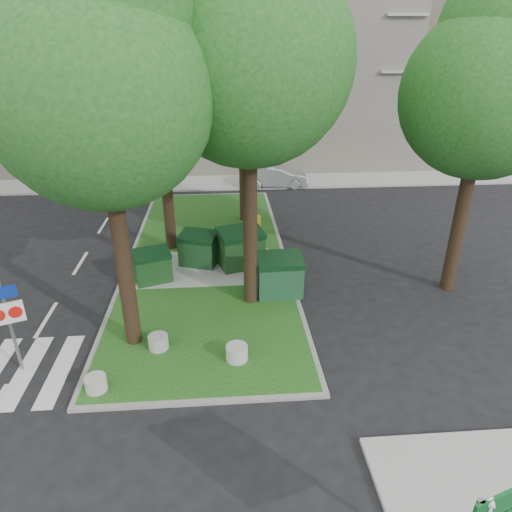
{
  "coord_description": "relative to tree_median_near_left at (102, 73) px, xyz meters",
  "views": [
    {
      "loc": [
        1.18,
        -8.57,
        8.02
      ],
      "look_at": [
        2.14,
        3.95,
        2.0
      ],
      "focal_mm": 32.0,
      "sensor_mm": 36.0,
      "label": 1
    }
  ],
  "objects": [
    {
      "name": "ground",
      "position": [
        1.41,
        -2.56,
        -7.32
      ],
      "size": [
        120.0,
        120.0,
        0.0
      ],
      "primitive_type": "plane",
      "color": "black",
      "rests_on": "ground"
    },
    {
      "name": "median_island",
      "position": [
        1.91,
        5.44,
        -7.26
      ],
      "size": [
        6.0,
        16.0,
        0.12
      ],
      "primitive_type": "cube",
      "color": "#184B15",
      "rests_on": "ground"
    },
    {
      "name": "median_kerb",
      "position": [
        1.91,
        5.44,
        -7.27
      ],
      "size": [
        6.3,
        16.3,
        0.1
      ],
      "primitive_type": "cube",
      "color": "gray",
      "rests_on": "ground"
    },
    {
      "name": "building_sidewalk",
      "position": [
        1.41,
        15.94,
        -7.26
      ],
      "size": [
        42.0,
        3.0,
        0.12
      ],
      "primitive_type": "cube",
      "color": "#999993",
      "rests_on": "ground"
    },
    {
      "name": "zebra_crossing",
      "position": [
        -2.34,
        -1.06,
        -7.31
      ],
      "size": [
        5.0,
        3.0,
        0.01
      ],
      "primitive_type": "cube",
      "color": "silver",
      "rests_on": "ground"
    },
    {
      "name": "apartment_building",
      "position": [
        1.41,
        23.44,
        0.68
      ],
      "size": [
        41.0,
        12.0,
        16.0
      ],
      "primitive_type": "cube",
      "color": "#C0B190",
      "rests_on": "ground"
    },
    {
      "name": "tree_median_near_left",
      "position": [
        0.0,
        0.0,
        0.0
      ],
      "size": [
        5.2,
        5.2,
        10.53
      ],
      "color": "black",
      "rests_on": "ground"
    },
    {
      "name": "tree_median_near_right",
      "position": [
        3.5,
        2.0,
        0.67
      ],
      "size": [
        5.6,
        5.6,
        11.46
      ],
      "color": "black",
      "rests_on": "ground"
    },
    {
      "name": "tree_median_mid",
      "position": [
        0.5,
        6.5,
        -0.34
      ],
      "size": [
        4.8,
        4.8,
        9.99
      ],
      "color": "black",
      "rests_on": "ground"
    },
    {
      "name": "tree_median_far",
      "position": [
        3.7,
        9.5,
        1.0
      ],
      "size": [
        5.8,
        5.8,
        11.93
      ],
      "color": "black",
      "rests_on": "ground"
    },
    {
      "name": "tree_street_right",
      "position": [
        10.5,
        2.5,
        -0.33
      ],
      "size": [
        5.0,
        5.0,
        10.06
      ],
      "color": "black",
      "rests_on": "ground"
    },
    {
      "name": "dumpster_a",
      "position": [
        0.02,
        3.55,
        -6.62
      ],
      "size": [
        1.51,
        1.28,
        1.19
      ],
      "rotation": [
        0.0,
        0.0,
        0.34
      ],
      "color": "#0E330F",
      "rests_on": "median_island"
    },
    {
      "name": "dumpster_b",
      "position": [
        1.62,
        4.78,
        -6.57
      ],
      "size": [
        1.65,
        1.38,
        1.3
      ],
      "rotation": [
        0.0,
        0.0,
        -0.33
      ],
      "color": "#0F3614",
      "rests_on": "median_island"
    },
    {
      "name": "dumpster_c",
      "position": [
        3.22,
        4.5,
        -6.46
      ],
      "size": [
        1.91,
        1.58,
        1.53
      ],
      "rotation": [
        0.0,
        0.0,
        0.3
      ],
      "color": "black",
      "rests_on": "median_island"
    },
    {
      "name": "dumpster_d",
      "position": [
        4.41,
        2.3,
        -6.51
      ],
      "size": [
        1.58,
        1.14,
        1.43
      ],
      "rotation": [
        0.0,
        0.0,
        0.04
      ],
      "color": "#123C22",
      "rests_on": "median_island"
    },
    {
      "name": "bollard_left",
      "position": [
        -0.69,
        -2.06,
        -7.01
      ],
      "size": [
        0.53,
        0.53,
        0.38
      ],
      "primitive_type": "cylinder",
      "color": "#AFB0AA",
      "rests_on": "median_island"
    },
    {
      "name": "bollard_right",
      "position": [
        2.84,
        -1.13,
        -6.99
      ],
      "size": [
        0.59,
        0.59,
        0.42
      ],
      "primitive_type": "cylinder",
      "color": "#AFB0AA",
      "rests_on": "median_island"
    },
    {
      "name": "bollard_mid",
      "position": [
        0.66,
        -0.47,
        -7.0
      ],
      "size": [
        0.56,
        0.56,
        0.4
      ],
      "primitive_type": "cylinder",
      "color": "#9B9B96",
      "rests_on": "median_island"
    },
    {
      "name": "litter_bin",
      "position": [
        4.03,
        7.73,
        -6.81
      ],
      "size": [
        0.44,
        0.44,
        0.77
      ],
      "primitive_type": "cylinder",
      "color": "gold",
      "rests_on": "median_island"
    },
    {
      "name": "traffic_sign_pole",
      "position": [
        -2.92,
        -0.96,
        -5.59
      ],
      "size": [
        0.77,
        0.33,
        2.7
      ],
      "rotation": [
        0.0,
        0.0,
        0.37
      ],
      "color": "slate",
      "rests_on": "ground"
    },
    {
      "name": "car_white",
      "position": [
        -3.4,
        15.87,
        -6.56
      ],
      "size": [
        4.61,
        2.25,
        1.52
      ],
      "primitive_type": "imported",
      "rotation": [
        0.0,
        0.0,
        1.46
      ],
      "color": "silver",
      "rests_on": "ground"
    },
    {
      "name": "car_silver",
      "position": [
        5.72,
        14.95,
        -6.69
      ],
      "size": [
        3.85,
        1.41,
        1.26
      ],
      "primitive_type": "imported",
      "rotation": [
        0.0,
        0.0,
        1.55
      ],
      "color": "#979A9E",
      "rests_on": "ground"
    }
  ]
}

